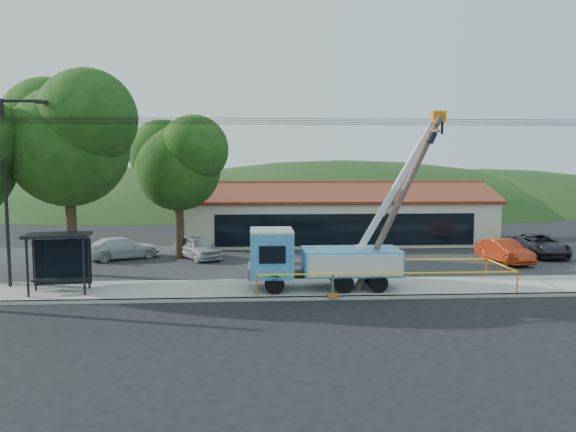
# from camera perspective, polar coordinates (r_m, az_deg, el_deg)

# --- Properties ---
(ground) EXTENTS (120.00, 120.00, 0.00)m
(ground) POSITION_cam_1_polar(r_m,az_deg,el_deg) (23.04, 2.53, -9.77)
(ground) COLOR black
(ground) RESTS_ON ground
(curb) EXTENTS (60.00, 0.25, 0.15)m
(curb) POSITION_cam_1_polar(r_m,az_deg,el_deg) (25.05, 2.02, -8.35)
(curb) COLOR gray
(curb) RESTS_ON ground
(sidewalk) EXTENTS (60.00, 4.00, 0.15)m
(sidewalk) POSITION_cam_1_polar(r_m,az_deg,el_deg) (26.89, 1.62, -7.39)
(sidewalk) COLOR gray
(sidewalk) RESTS_ON ground
(parking_lot) EXTENTS (60.00, 12.00, 0.10)m
(parking_lot) POSITION_cam_1_polar(r_m,az_deg,el_deg) (34.71, 0.43, -4.50)
(parking_lot) COLOR #28282B
(parking_lot) RESTS_ON ground
(strip_mall) EXTENTS (22.50, 8.53, 4.67)m
(strip_mall) POSITION_cam_1_polar(r_m,az_deg,el_deg) (42.77, 5.04, -0.16)
(strip_mall) COLOR beige
(strip_mall) RESTS_ON ground
(streetlight) EXTENTS (2.13, 0.22, 9.00)m
(streetlight) POSITION_cam_1_polar(r_m,az_deg,el_deg) (29.42, -26.41, 3.43)
(streetlight) COLOR black
(streetlight) RESTS_ON ground
(tree_west_near) EXTENTS (7.56, 6.72, 10.80)m
(tree_west_near) POSITION_cam_1_polar(r_m,az_deg,el_deg) (31.64, -21.46, 7.75)
(tree_west_near) COLOR #332316
(tree_west_near) RESTS_ON ground
(tree_lot) EXTENTS (6.30, 5.60, 8.94)m
(tree_lot) POSITION_cam_1_polar(r_m,az_deg,el_deg) (35.41, -11.11, 5.61)
(tree_lot) COLOR #332316
(tree_lot) RESTS_ON ground
(hill_west) EXTENTS (78.40, 56.00, 28.00)m
(hill_west) POSITION_cam_1_polar(r_m,az_deg,el_deg) (78.37, -12.81, 0.88)
(hill_west) COLOR #133312
(hill_west) RESTS_ON ground
(hill_center) EXTENTS (89.60, 64.00, 32.00)m
(hill_center) POSITION_cam_1_polar(r_m,az_deg,el_deg) (78.33, 5.55, 0.99)
(hill_center) COLOR #133312
(hill_center) RESTS_ON ground
(hill_east) EXTENTS (72.80, 52.00, 26.00)m
(hill_east) POSITION_cam_1_polar(r_m,az_deg,el_deg) (83.85, 19.18, 1.01)
(hill_east) COLOR #133312
(hill_east) RESTS_ON ground
(utility_truck) EXTENTS (9.10, 3.78, 8.25)m
(utility_truck) POSITION_cam_1_polar(r_m,az_deg,el_deg) (26.39, 3.23, -4.16)
(utility_truck) COLOR black
(utility_truck) RESTS_ON ground
(leaning_pole) EXTENTS (4.01, 1.71, 8.13)m
(leaning_pole) POSITION_cam_1_polar(r_m,az_deg,el_deg) (26.37, 11.53, 2.15)
(leaning_pole) COLOR #4F3C33
(leaning_pole) RESTS_ON ground
(bus_shelter) EXTENTS (2.98, 2.05, 2.70)m
(bus_shelter) POSITION_cam_1_polar(r_m,az_deg,el_deg) (27.59, -22.21, -3.11)
(bus_shelter) COLOR black
(bus_shelter) RESTS_ON ground
(caution_tape) EXTENTS (11.90, 3.52, 1.02)m
(caution_tape) POSITION_cam_1_polar(r_m,az_deg,el_deg) (27.28, 9.35, -5.47)
(caution_tape) COLOR orange
(caution_tape) RESTS_ON ground
(car_silver) EXTENTS (3.61, 4.40, 1.41)m
(car_silver) POSITION_cam_1_polar(r_m,az_deg,el_deg) (35.42, -9.14, -4.45)
(car_silver) COLOR #B6B8BE
(car_silver) RESTS_ON ground
(car_red) EXTENTS (2.19, 4.33, 1.36)m
(car_red) POSITION_cam_1_polar(r_m,az_deg,el_deg) (36.04, 21.10, -4.58)
(car_red) COLOR #A82B10
(car_red) RESTS_ON ground
(car_white) EXTENTS (4.93, 3.86, 1.33)m
(car_white) POSITION_cam_1_polar(r_m,az_deg,el_deg) (36.46, -16.46, -4.33)
(car_white) COLOR silver
(car_white) RESTS_ON ground
(car_dark) EXTENTS (2.88, 5.27, 1.40)m
(car_dark) POSITION_cam_1_polar(r_m,az_deg,el_deg) (39.52, 24.27, -3.84)
(car_dark) COLOR black
(car_dark) RESTS_ON ground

